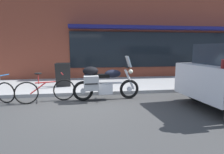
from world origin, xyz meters
name	(u,v)px	position (x,y,z in m)	size (l,w,h in m)	color
ground_plane	(82,106)	(0.00, 0.00, 0.00)	(80.00, 80.00, 0.00)	#383838
storefront_building	(214,22)	(7.15, 4.38, 3.04)	(22.30, 0.90, 6.20)	brown
touring_motorcycle	(103,82)	(0.65, 0.47, 0.60)	(2.12, 0.72, 1.39)	black
parked_bicycle	(46,90)	(-1.08, 0.49, 0.37)	(1.71, 0.59, 0.93)	black
sandwich_board_sign	(63,75)	(-0.77, 2.17, 0.59)	(0.55, 0.41, 0.94)	black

